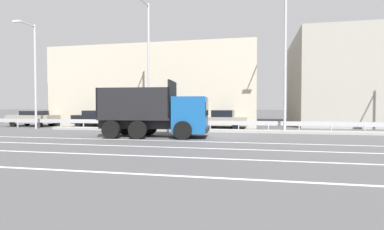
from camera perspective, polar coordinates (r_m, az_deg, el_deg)
ground_plane at (r=18.92m, az=4.99°, el=-3.97°), size 320.00×320.00×0.00m
lane_strip_0 at (r=16.64m, az=-9.35°, el=-4.74°), size 49.70×0.16×0.01m
lane_strip_1 at (r=14.41m, az=-12.91°, el=-5.75°), size 49.70×0.16×0.01m
lane_strip_2 at (r=12.23m, az=-17.89°, el=-7.11°), size 49.70×0.16×0.01m
lane_strip_3 at (r=9.90m, az=-26.27°, el=-9.25°), size 49.70×0.16×0.01m
median_island at (r=21.80m, az=5.94°, el=-3.00°), size 27.34×1.10×0.18m
median_guardrail at (r=22.59m, az=6.17°, el=-1.61°), size 49.70×0.09×0.78m
dump_truck at (r=18.05m, az=-4.74°, el=-0.27°), size 6.68×3.28×3.37m
median_road_sign at (r=24.32m, az=-15.15°, el=0.12°), size 0.83×0.16×2.27m
street_lamp_0 at (r=28.10m, az=-27.88°, el=7.40°), size 0.70×2.03×8.60m
street_lamp_1 at (r=23.10m, az=-8.40°, el=10.11°), size 0.71×1.98×9.59m
street_lamp_2 at (r=22.03m, az=17.37°, el=11.18°), size 0.70×2.12×10.09m
parked_car_0 at (r=31.78m, az=-28.00°, el=-0.54°), size 4.45×2.11×1.44m
parked_car_1 at (r=28.85m, az=-17.83°, el=-0.61°), size 4.19×2.05×1.48m
parked_car_2 at (r=25.96m, az=-7.33°, el=-0.77°), size 4.59×2.11×1.54m
parked_car_3 at (r=24.70m, az=5.70°, el=-0.87°), size 4.08×2.11×1.55m
background_building_0 at (r=34.63m, az=-4.43°, el=4.84°), size 19.77×15.59×7.58m
background_building_1 at (r=34.76m, az=31.17°, el=5.61°), size 15.09×12.25×8.80m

